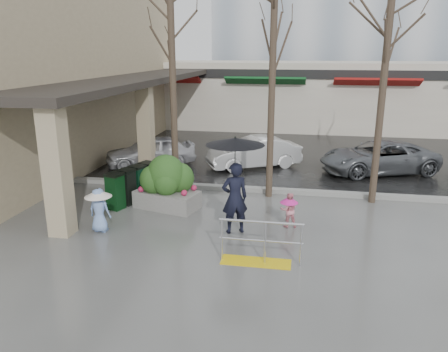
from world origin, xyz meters
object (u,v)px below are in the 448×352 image
(planter, at_px, (167,183))
(car_c, at_px, (378,157))
(child_blue, at_px, (99,206))
(tree_midwest, at_px, (274,31))
(child_pink, at_px, (289,208))
(tree_mideast, at_px, (387,44))
(tree_west, at_px, (171,37))
(woman, at_px, (235,176))
(news_boxes, at_px, (132,185))
(car_a, at_px, (151,151))
(car_b, at_px, (254,152))
(handrail, at_px, (259,248))

(planter, xyz_separation_m, car_c, (6.98, 5.35, -0.17))
(child_blue, bearing_deg, tree_midwest, -133.93)
(child_pink, bearing_deg, car_c, -128.97)
(tree_mideast, xyz_separation_m, child_blue, (-7.50, -3.76, -4.14))
(tree_west, xyz_separation_m, tree_midwest, (3.20, 0.00, 0.15))
(tree_midwest, xyz_separation_m, woman, (-0.65, -3.17, -3.67))
(news_boxes, distance_m, car_c, 9.64)
(car_c, bearing_deg, news_boxes, -77.92)
(tree_mideast, distance_m, car_a, 10.00)
(child_pink, xyz_separation_m, car_b, (-1.67, 6.16, 0.08))
(planter, height_order, car_a, planter)
(planter, height_order, car_c, planter)
(tree_west, relative_size, woman, 2.61)
(news_boxes, relative_size, car_b, 0.54)
(tree_midwest, xyz_separation_m, tree_mideast, (3.30, -0.00, -0.37))
(car_a, distance_m, car_c, 9.23)
(car_c, bearing_deg, handrail, -43.47)
(planter, xyz_separation_m, car_b, (2.06, 5.30, -0.17))
(handrail, relative_size, tree_midwest, 0.27)
(woman, distance_m, news_boxes, 4.17)
(car_b, bearing_deg, child_blue, -51.35)
(planter, relative_size, news_boxes, 1.02)
(handrail, xyz_separation_m, car_c, (3.84, 8.48, 0.25))
(handrail, height_order, tree_mideast, tree_mideast)
(tree_west, bearing_deg, car_c, 27.07)
(planter, height_order, news_boxes, planter)
(tree_west, xyz_separation_m, child_pink, (3.94, -2.53, -4.53))
(tree_west, xyz_separation_m, car_a, (-2.01, 3.11, -4.45))
(planter, bearing_deg, woman, -32.82)
(child_pink, relative_size, child_blue, 0.81)
(tree_mideast, bearing_deg, car_c, 79.22)
(tree_midwest, bearing_deg, child_pink, -73.66)
(tree_west, distance_m, news_boxes, 4.82)
(tree_mideast, bearing_deg, news_boxes, -170.13)
(child_blue, bearing_deg, car_b, -109.66)
(tree_west, xyz_separation_m, car_b, (2.27, 3.62, -4.45))
(planter, relative_size, car_b, 0.55)
(tree_midwest, relative_size, car_b, 1.83)
(tree_mideast, height_order, car_a, tree_mideast)
(tree_west, relative_size, car_c, 1.50)
(tree_midwest, bearing_deg, news_boxes, -162.83)
(handrail, xyz_separation_m, tree_west, (-3.36, 4.80, 4.71))
(news_boxes, bearing_deg, woman, -8.47)
(handrail, xyz_separation_m, tree_midwest, (-0.16, 4.80, 4.86))
(woman, bearing_deg, child_pink, -179.96)
(tree_midwest, relative_size, news_boxes, 3.40)
(handrail, height_order, tree_midwest, tree_midwest)
(tree_mideast, relative_size, car_c, 1.43)
(tree_west, xyz_separation_m, car_c, (7.20, 3.68, -4.45))
(tree_west, distance_m, planter, 4.60)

